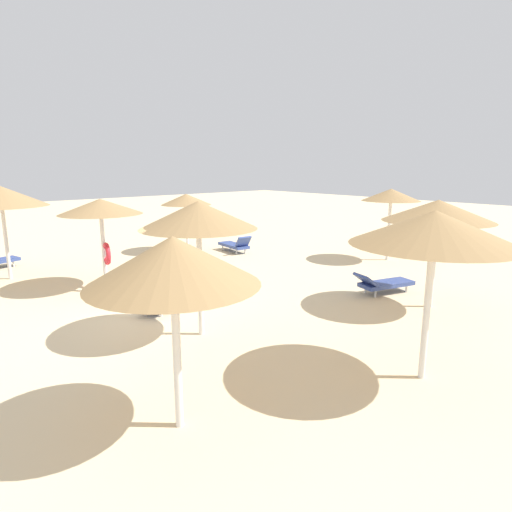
{
  "coord_description": "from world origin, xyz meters",
  "views": [
    {
      "loc": [
        9.14,
        -5.04,
        3.8
      ],
      "look_at": [
        0.0,
        3.0,
        1.2
      ],
      "focal_mm": 29.97,
      "sensor_mm": 36.0,
      "label": 1
    }
  ],
  "objects": [
    {
      "name": "parasol_7",
      "position": [
        5.76,
        1.96,
        2.75
      ],
      "size": [
        2.83,
        2.83,
        3.06
      ],
      "color": "silver",
      "rests_on": "ground"
    },
    {
      "name": "lounger_0",
      "position": [
        2.36,
        6.02,
        0.31
      ],
      "size": [
        1.14,
        2.0,
        0.69
      ],
      "color": "#33478C",
      "rests_on": "ground"
    },
    {
      "name": "parasol_2",
      "position": [
        -7.01,
        5.08,
        2.31
      ],
      "size": [
        2.2,
        2.2,
        2.57
      ],
      "color": "silver",
      "rests_on": "ground"
    },
    {
      "name": "parasol_4",
      "position": [
        1.4,
        0.1,
        2.73
      ],
      "size": [
        2.58,
        2.58,
        3.04
      ],
      "color": "silver",
      "rests_on": "ground"
    },
    {
      "name": "lounger_4",
      "position": [
        -0.85,
        0.45,
        0.32
      ],
      "size": [
        1.61,
        1.89,
        0.77
      ],
      "color": "#33478C",
      "rests_on": "ground"
    },
    {
      "name": "ground_plane",
      "position": [
        0.0,
        0.0,
        0.0
      ],
      "size": [
        80.0,
        80.0,
        0.0
      ],
      "primitive_type": "plane",
      "color": "beige"
    },
    {
      "name": "lounger_1",
      "position": [
        -2.56,
        1.11,
        0.31
      ],
      "size": [
        0.93,
        1.99,
        0.62
      ],
      "color": "#33478C",
      "rests_on": "ground"
    },
    {
      "name": "lounger_2",
      "position": [
        -5.49,
        6.59,
        0.33
      ],
      "size": [
        1.9,
        0.85,
        0.81
      ],
      "color": "#33478C",
      "rests_on": "ground"
    },
    {
      "name": "parasol_0",
      "position": [
        3.91,
        5.91,
        2.62
      ],
      "size": [
        2.84,
        2.84,
        2.92
      ],
      "color": "silver",
      "rests_on": "ground"
    },
    {
      "name": "parasol_3",
      "position": [
        -6.95,
        -2.04,
        2.8
      ],
      "size": [
        2.9,
        2.9,
        3.14
      ],
      "color": "silver",
      "rests_on": "ground"
    },
    {
      "name": "parasol_5",
      "position": [
        4.12,
        -2.13,
        2.51
      ],
      "size": [
        2.43,
        2.43,
        2.86
      ],
      "color": "silver",
      "rests_on": "ground"
    },
    {
      "name": "parasol_1",
      "position": [
        -3.75,
        -0.01,
        2.52
      ],
      "size": [
        2.5,
        2.5,
        2.8
      ],
      "color": "silver",
      "rests_on": "ground"
    },
    {
      "name": "parasol_6",
      "position": [
        -0.13,
        10.25,
        2.62
      ],
      "size": [
        2.29,
        2.29,
        2.88
      ],
      "color": "silver",
      "rests_on": "ground"
    }
  ]
}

